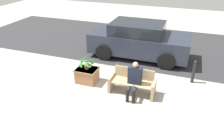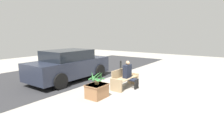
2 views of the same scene
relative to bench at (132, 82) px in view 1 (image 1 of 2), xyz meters
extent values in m
plane|color=#9E998E|center=(-0.06, -0.69, -0.39)|extent=(30.00, 30.00, 0.00)
cube|color=#2D2D30|center=(-0.06, 4.66, -0.38)|extent=(20.00, 6.00, 0.01)
cube|color=tan|center=(-0.73, -0.05, -0.12)|extent=(0.09, 0.55, 0.54)
cube|color=tan|center=(0.73, -0.05, -0.12)|extent=(0.09, 0.55, 0.54)
cube|color=tan|center=(0.00, -0.05, 0.03)|extent=(1.36, 0.51, 0.04)
cube|color=tan|center=(0.00, 0.20, 0.25)|extent=(1.36, 0.04, 0.39)
cube|color=black|center=(0.10, -0.09, 0.35)|extent=(0.44, 0.22, 0.59)
sphere|color=tan|center=(0.10, -0.11, 0.73)|extent=(0.18, 0.18, 0.18)
cylinder|color=black|center=(0.00, -0.33, 0.00)|extent=(0.11, 0.48, 0.11)
cylinder|color=black|center=(0.20, -0.33, 0.00)|extent=(0.11, 0.48, 0.11)
cylinder|color=black|center=(0.00, -0.57, -0.17)|extent=(0.10, 0.10, 0.43)
cylinder|color=black|center=(0.20, -0.57, -0.17)|extent=(0.10, 0.10, 0.43)
cube|color=black|center=(0.10, -0.32, 0.16)|extent=(0.07, 0.09, 0.12)
cube|color=#936642|center=(-1.74, 0.14, -0.12)|extent=(0.73, 0.60, 0.52)
cube|color=#936642|center=(-1.74, 0.14, 0.12)|extent=(0.78, 0.65, 0.04)
cylinder|color=brown|center=(-1.74, 0.14, 0.23)|extent=(0.16, 0.16, 0.19)
cone|color=#387F3D|center=(-1.58, 0.12, 0.46)|extent=(0.11, 0.37, 0.32)
cone|color=#387F3D|center=(-1.62, 0.25, 0.45)|extent=(0.31, 0.32, 0.31)
cone|color=#387F3D|center=(-1.73, 0.34, 0.36)|extent=(0.43, 0.09, 0.15)
cone|color=#387F3D|center=(-1.86, 0.24, 0.47)|extent=(0.27, 0.32, 0.33)
cone|color=#387F3D|center=(-1.93, 0.10, 0.39)|extent=(0.14, 0.43, 0.19)
cone|color=#387F3D|center=(-1.90, 0.04, 0.41)|extent=(0.27, 0.39, 0.24)
cone|color=#387F3D|center=(-1.69, -0.06, 0.38)|extent=(0.43, 0.16, 0.18)
cone|color=#387F3D|center=(-1.65, 0.01, 0.46)|extent=(0.34, 0.26, 0.33)
cube|color=#232838|center=(-0.51, 3.00, 0.27)|extent=(4.35, 1.80, 0.85)
cube|color=black|center=(-0.61, 3.00, 0.95)|extent=(2.26, 1.66, 0.50)
cylinder|color=black|center=(0.84, 2.10, -0.03)|extent=(0.72, 0.18, 0.72)
cylinder|color=black|center=(0.84, 3.90, -0.03)|extent=(0.72, 0.18, 0.72)
cylinder|color=black|center=(-1.86, 2.10, -0.03)|extent=(0.72, 0.18, 0.72)
cylinder|color=black|center=(-1.86, 3.90, -0.03)|extent=(0.72, 0.18, 0.72)
cylinder|color=black|center=(1.90, 1.39, 0.01)|extent=(0.11, 0.11, 0.79)
sphere|color=black|center=(1.90, 1.39, 0.44)|extent=(0.12, 0.12, 0.12)
camera|label=1|loc=(1.47, -6.09, 3.75)|focal=35.00mm
camera|label=2|loc=(-6.54, -3.93, 1.96)|focal=28.00mm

